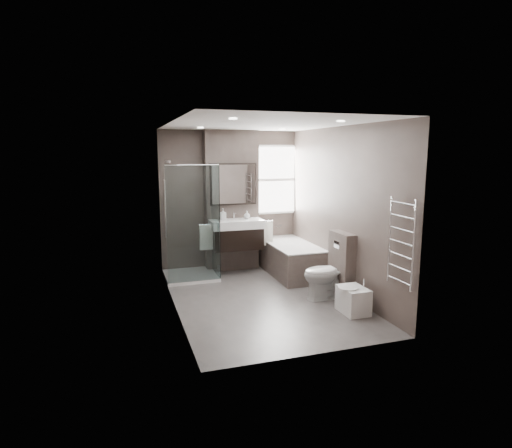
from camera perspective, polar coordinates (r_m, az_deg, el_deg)
name	(u,v)px	position (r m, az deg, el deg)	size (l,w,h in m)	color
room	(262,214)	(6.30, 0.81, 1.29)	(2.70, 3.90, 2.70)	#55504E
vanity_pier	(231,201)	(7.99, -3.30, 3.06)	(1.00, 0.25, 2.60)	#50443F
vanity	(237,234)	(7.74, -2.60, -1.34)	(0.95, 0.47, 0.66)	black
mirror_cabinet	(233,184)	(7.80, -3.02, 5.33)	(0.86, 0.08, 0.76)	black
towel_left	(206,237)	(7.60, -6.64, -1.77)	(0.24, 0.06, 0.44)	silver
towel_right	(266,234)	(7.89, 1.36, -1.28)	(0.24, 0.06, 0.44)	silver
shower_enclosure	(196,251)	(7.56, -7.94, -3.63)	(0.90, 0.90, 2.00)	white
bathtub	(290,257)	(7.83, 4.62, -4.43)	(0.75, 1.60, 0.57)	#50443F
window	(275,180)	(8.32, 2.53, 5.92)	(0.98, 0.06, 1.33)	white
toilet	(328,273)	(6.62, 9.62, -6.48)	(0.44, 0.77, 0.78)	white
cistern_box	(342,264)	(6.73, 11.34, -5.31)	(0.19, 0.55, 1.00)	#50443F
bidet	(353,300)	(6.16, 12.80, -9.79)	(0.40, 0.45, 0.47)	white
towel_radiator	(401,242)	(5.51, 18.80, -2.35)	(0.03, 0.49, 1.10)	silver
soap_bottle_a	(223,214)	(7.67, -4.41, 1.30)	(0.09, 0.10, 0.21)	white
soap_bottle_b	(247,215)	(7.78, -1.22, 1.22)	(0.12, 0.12, 0.15)	white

